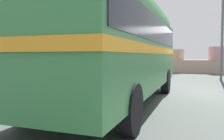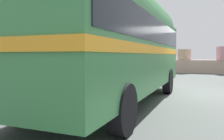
# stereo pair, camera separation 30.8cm
# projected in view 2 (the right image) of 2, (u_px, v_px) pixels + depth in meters

# --- Properties ---
(ground) EXTENTS (32.00, 26.00, 0.02)m
(ground) POSITION_uv_depth(u_px,v_px,m) (190.00, 93.00, 9.23)
(ground) COLOR #4A504C
(breakwater) EXTENTS (31.36, 2.16, 2.37)m
(breakwater) POSITION_uv_depth(u_px,v_px,m) (198.00, 65.00, 20.18)
(breakwater) COLOR tan
(breakwater) RESTS_ON ground
(vintage_coach) EXTENTS (2.54, 8.61, 3.70)m
(vintage_coach) POSITION_uv_depth(u_px,v_px,m) (117.00, 36.00, 7.02)
(vintage_coach) COLOR black
(vintage_coach) RESTS_ON ground
(second_coach) EXTENTS (2.71, 8.66, 3.70)m
(second_coach) POSITION_uv_depth(u_px,v_px,m) (9.00, 41.00, 9.68)
(second_coach) COLOR black
(second_coach) RESTS_ON ground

